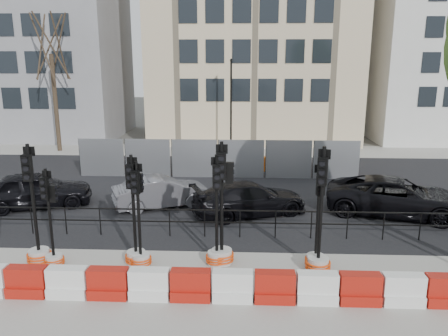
{
  "coord_description": "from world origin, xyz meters",
  "views": [
    {
      "loc": [
        1.27,
        -12.69,
        5.88
      ],
      "look_at": [
        0.58,
        3.0,
        2.01
      ],
      "focal_mm": 35.0,
      "sensor_mm": 36.0,
      "label": 1
    }
  ],
  "objects_px": {
    "traffic_signal_a": "(37,240)",
    "car_a": "(35,190)",
    "car_c": "(250,199)",
    "traffic_signal_h": "(319,248)",
    "traffic_signal_d": "(135,239)"
  },
  "relations": [
    {
      "from": "car_a",
      "to": "car_c",
      "type": "height_order",
      "value": "car_a"
    },
    {
      "from": "car_c",
      "to": "traffic_signal_h",
      "type": "bearing_deg",
      "value": -179.27
    },
    {
      "from": "car_c",
      "to": "traffic_signal_d",
      "type": "bearing_deg",
      "value": 121.52
    },
    {
      "from": "car_a",
      "to": "car_c",
      "type": "distance_m",
      "value": 8.77
    },
    {
      "from": "traffic_signal_a",
      "to": "car_a",
      "type": "distance_m",
      "value": 5.6
    },
    {
      "from": "traffic_signal_d",
      "to": "traffic_signal_h",
      "type": "bearing_deg",
      "value": 2.65
    },
    {
      "from": "traffic_signal_d",
      "to": "car_c",
      "type": "xyz_separation_m",
      "value": [
        3.41,
        4.44,
        -0.14
      ]
    },
    {
      "from": "traffic_signal_a",
      "to": "car_c",
      "type": "relative_size",
      "value": 0.74
    },
    {
      "from": "traffic_signal_d",
      "to": "traffic_signal_h",
      "type": "distance_m",
      "value": 5.3
    },
    {
      "from": "traffic_signal_a",
      "to": "traffic_signal_d",
      "type": "relative_size",
      "value": 1.09
    },
    {
      "from": "car_a",
      "to": "traffic_signal_d",
      "type": "bearing_deg",
      "value": -152.76
    },
    {
      "from": "traffic_signal_d",
      "to": "car_c",
      "type": "height_order",
      "value": "traffic_signal_d"
    },
    {
      "from": "car_a",
      "to": "traffic_signal_a",
      "type": "bearing_deg",
      "value": -174.06
    },
    {
      "from": "traffic_signal_a",
      "to": "car_c",
      "type": "bearing_deg",
      "value": 34.57
    },
    {
      "from": "traffic_signal_h",
      "to": "car_a",
      "type": "distance_m",
      "value": 11.86
    }
  ]
}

